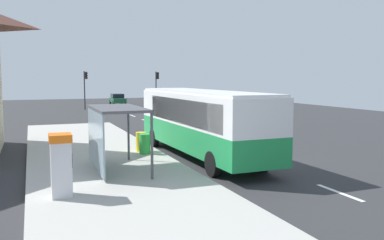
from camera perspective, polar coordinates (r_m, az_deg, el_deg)
ground_plane at (r=32.39m, az=-4.57°, el=-0.98°), size 56.00×92.00×0.04m
sidewalk_platform at (r=19.38m, az=-12.53°, el=-5.40°), size 6.20×30.00×0.18m
lane_stripe_seg_0 at (r=14.87m, az=19.57°, el=-9.37°), size 0.16×2.20×0.01m
lane_stripe_seg_1 at (r=18.82m, az=9.53°, el=-5.94°), size 0.16×2.20×0.01m
lane_stripe_seg_2 at (r=23.18m, az=3.19°, el=-3.64°), size 0.16×2.20×0.01m
lane_stripe_seg_3 at (r=27.75m, az=-1.10°, el=-2.06°), size 0.16×2.20×0.01m
lane_stripe_seg_4 at (r=32.45m, az=-4.15°, el=-0.92°), size 0.16×2.20×0.01m
lane_stripe_seg_5 at (r=37.23m, az=-6.42°, el=-0.07°), size 0.16×2.20×0.01m
lane_stripe_seg_6 at (r=42.06m, az=-8.17°, el=0.59°), size 0.16×2.20×0.01m
lane_stripe_seg_7 at (r=46.93m, az=-9.56°, el=1.11°), size 0.16×2.20×0.01m
bus at (r=19.75m, az=1.21°, el=0.09°), size 2.73×11.06×3.21m
white_van at (r=37.06m, az=-3.27°, el=2.01°), size 2.07×5.22×2.30m
sedan_near at (r=59.99m, az=-10.19°, el=2.87°), size 1.97×4.46×1.52m
ticket_machine at (r=13.38m, az=-17.54°, el=-5.87°), size 0.66×0.76×1.94m
recycling_bin_green at (r=20.08m, az=-6.50°, el=-3.27°), size 0.52×0.52×0.95m
recycling_bin_yellow at (r=20.75m, az=-7.00°, el=-2.98°), size 0.52×0.52×0.95m
traffic_light_near_side at (r=52.04m, az=-4.85°, el=4.98°), size 0.49×0.28×4.55m
traffic_light_far_side at (r=51.08m, az=-14.44°, el=4.81°), size 0.49×0.28×4.57m
bus_shelter at (r=16.42m, az=-11.27°, el=-0.30°), size 1.80×4.00×2.50m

